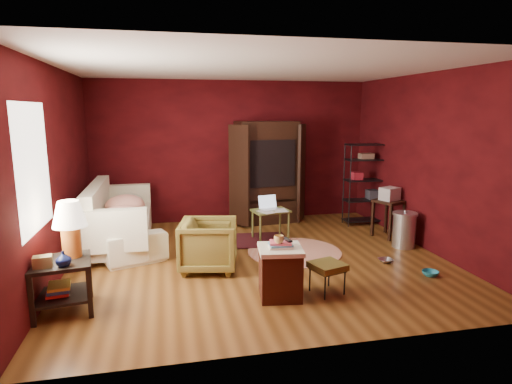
# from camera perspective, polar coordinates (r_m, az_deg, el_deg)

# --- Properties ---
(room) EXTENTS (5.54, 5.04, 2.84)m
(room) POSITION_cam_1_polar(r_m,az_deg,el_deg) (6.18, 0.05, 3.29)
(room) COLOR brown
(room) RESTS_ON ground
(sofa) EXTENTS (1.36, 2.32, 0.87)m
(sofa) POSITION_cam_1_polar(r_m,az_deg,el_deg) (7.38, -17.79, -3.64)
(sofa) COLOR white
(sofa) RESTS_ON ground
(armchair) EXTENTS (0.85, 0.89, 0.79)m
(armchair) POSITION_cam_1_polar(r_m,az_deg,el_deg) (6.06, -6.30, -6.71)
(armchair) COLOR black
(armchair) RESTS_ON ground
(pet_bowl_steel) EXTENTS (0.21, 0.06, 0.21)m
(pet_bowl_steel) POSITION_cam_1_polar(r_m,az_deg,el_deg) (6.66, 16.94, -8.10)
(pet_bowl_steel) COLOR #B0B1B7
(pet_bowl_steel) RESTS_ON ground
(pet_bowl_turquoise) EXTENTS (0.23, 0.14, 0.22)m
(pet_bowl_turquoise) POSITION_cam_1_polar(r_m,az_deg,el_deg) (6.34, 22.26, -9.38)
(pet_bowl_turquoise) COLOR teal
(pet_bowl_turquoise) RESTS_ON ground
(vase) EXTENTS (0.17, 0.18, 0.16)m
(vase) POSITION_cam_1_polar(r_m,az_deg,el_deg) (4.99, -24.30, -8.15)
(vase) COLOR #0C1540
(vase) RESTS_ON side_table
(mug) EXTENTS (0.13, 0.11, 0.12)m
(mug) POSITION_cam_1_polar(r_m,az_deg,el_deg) (4.99, 3.07, -6.19)
(mug) COLOR tan
(mug) RESTS_ON hamper
(side_table) EXTENTS (0.71, 0.71, 1.23)m
(side_table) POSITION_cam_1_polar(r_m,az_deg,el_deg) (5.21, -24.05, -6.55)
(side_table) COLOR black
(side_table) RESTS_ON ground
(sofa_cushions) EXTENTS (0.94, 2.29, 0.95)m
(sofa_cushions) POSITION_cam_1_polar(r_m,az_deg,el_deg) (7.38, -17.97, -3.40)
(sofa_cushions) COLOR white
(sofa_cushions) RESTS_ON sofa
(hamper) EXTENTS (0.57, 0.57, 0.71)m
(hamper) POSITION_cam_1_polar(r_m,az_deg,el_deg) (5.19, 3.25, -10.51)
(hamper) COLOR #491C10
(hamper) RESTS_ON ground
(footstool) EXTENTS (0.47, 0.47, 0.38)m
(footstool) POSITION_cam_1_polar(r_m,az_deg,el_deg) (5.36, 9.51, -9.84)
(footstool) COLOR black
(footstool) RESTS_ON ground
(rug_round) EXTENTS (1.71, 1.71, 0.01)m
(rug_round) POSITION_cam_1_polar(r_m,az_deg,el_deg) (6.88, 5.14, -7.92)
(rug_round) COLOR beige
(rug_round) RESTS_ON ground
(rug_oriental) EXTENTS (1.35, 0.96, 0.01)m
(rug_oriental) POSITION_cam_1_polar(r_m,az_deg,el_deg) (7.40, -0.85, -6.45)
(rug_oriental) COLOR #51151C
(rug_oriental) RESTS_ON ground
(laptop_desk) EXTENTS (0.68, 0.57, 0.76)m
(laptop_desk) POSITION_cam_1_polar(r_m,az_deg,el_deg) (7.40, 1.94, -2.82)
(laptop_desk) COLOR olive
(laptop_desk) RESTS_ON ground
(tv_armoire) EXTENTS (1.58, 0.92, 2.01)m
(tv_armoire) POSITION_cam_1_polar(r_m,az_deg,el_deg) (8.47, 1.45, 2.89)
(tv_armoire) COLOR black
(tv_armoire) RESTS_ON ground
(wire_shelving) EXTENTS (0.79, 0.36, 1.59)m
(wire_shelving) POSITION_cam_1_polar(r_m,az_deg,el_deg) (8.59, 14.39, 1.49)
(wire_shelving) COLOR black
(wire_shelving) RESTS_ON ground
(small_stand) EXTENTS (0.58, 0.58, 0.89)m
(small_stand) POSITION_cam_1_polar(r_m,az_deg,el_deg) (7.87, 17.35, -1.04)
(small_stand) COLOR black
(small_stand) RESTS_ON ground
(trash_can) EXTENTS (0.46, 0.46, 0.63)m
(trash_can) POSITION_cam_1_polar(r_m,az_deg,el_deg) (7.43, 19.15, -4.76)
(trash_can) COLOR silver
(trash_can) RESTS_ON ground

